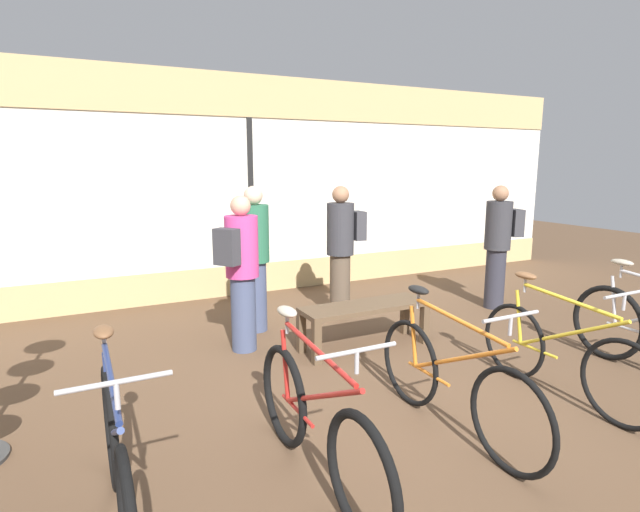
{
  "coord_description": "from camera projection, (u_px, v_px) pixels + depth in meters",
  "views": [
    {
      "loc": [
        -2.4,
        -3.11,
        1.95
      ],
      "look_at": [
        0.0,
        1.68,
        0.95
      ],
      "focal_mm": 28.0,
      "sensor_mm": 36.0,
      "label": 1
    }
  ],
  "objects": [
    {
      "name": "ground_plane",
      "position": [
        410.0,
        401.0,
        4.15
      ],
      "size": [
        24.0,
        24.0,
        0.0
      ],
      "primitive_type": "plane",
      "color": "brown"
    },
    {
      "name": "customer_near_bench",
      "position": [
        241.0,
        269.0,
        5.12
      ],
      "size": [
        0.56,
        0.51,
        1.63
      ],
      "color": "#424C6B",
      "rests_on": "ground_plane"
    },
    {
      "name": "bicycle_far_left",
      "position": [
        118.0,
        464.0,
        2.6
      ],
      "size": [
        0.46,
        1.73,
        1.06
      ],
      "color": "black",
      "rests_on": "ground_plane"
    },
    {
      "name": "display_bench",
      "position": [
        365.0,
        312.0,
        5.29
      ],
      "size": [
        1.4,
        0.44,
        0.48
      ],
      "color": "brown",
      "rests_on": "ground_plane"
    },
    {
      "name": "customer_mid_floor",
      "position": [
        499.0,
        243.0,
        6.69
      ],
      "size": [
        0.54,
        0.42,
        1.66
      ],
      "color": "#2D2D38",
      "rests_on": "ground_plane"
    },
    {
      "name": "customer_near_rack",
      "position": [
        342.0,
        248.0,
        6.28
      ],
      "size": [
        0.5,
        0.37,
        1.67
      ],
      "color": "brown",
      "rests_on": "ground_plane"
    },
    {
      "name": "bicycle_center",
      "position": [
        452.0,
        382.0,
        3.6
      ],
      "size": [
        0.46,
        1.75,
        1.03
      ],
      "color": "black",
      "rests_on": "ground_plane"
    },
    {
      "name": "customer_by_window",
      "position": [
        255.0,
        256.0,
        5.76
      ],
      "size": [
        0.43,
        0.43,
        1.7
      ],
      "color": "#424C6B",
      "rests_on": "ground_plane"
    },
    {
      "name": "shop_back_wall",
      "position": [
        250.0,
        185.0,
        7.35
      ],
      "size": [
        12.0,
        0.08,
        3.2
      ],
      "color": "tan",
      "rests_on": "ground_plane"
    },
    {
      "name": "bicycle_right",
      "position": [
        561.0,
        354.0,
        4.14
      ],
      "size": [
        0.46,
        1.71,
        1.03
      ],
      "color": "black",
      "rests_on": "ground_plane"
    },
    {
      "name": "bicycle_left",
      "position": [
        316.0,
        424.0,
        3.03
      ],
      "size": [
        0.46,
        1.75,
        1.04
      ],
      "color": "black",
      "rests_on": "ground_plane"
    }
  ]
}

